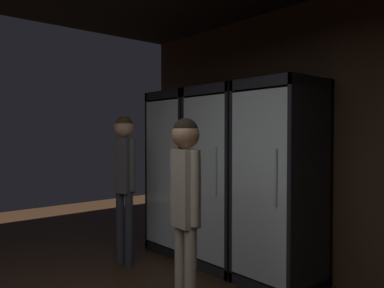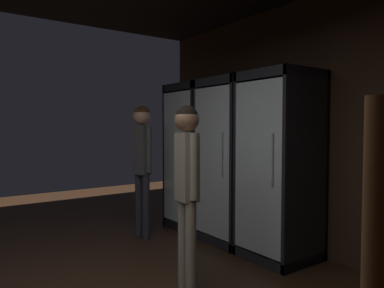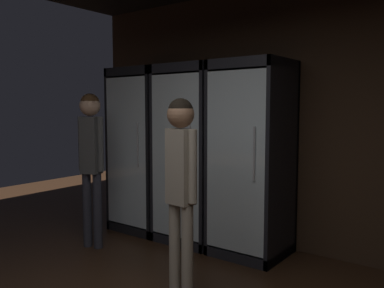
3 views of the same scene
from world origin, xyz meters
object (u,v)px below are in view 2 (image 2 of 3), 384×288
Objects in this scene: cooler_center at (282,167)px; shopper_near at (142,152)px; cooler_far_left at (200,158)px; cooler_left at (236,162)px; shopper_far at (187,172)px.

shopper_near is at bearing -148.07° from cooler_center.
cooler_far_left and cooler_left have the same top height.
cooler_left is 1.25× the size of shopper_far.
cooler_left is at bearing 179.86° from cooler_center.
shopper_near is at bearing 166.16° from shopper_far.
cooler_left is at bearing 0.07° from cooler_far_left.
shopper_near is (-1.46, -0.91, 0.11)m from cooler_center.
shopper_far is at bearing -39.80° from cooler_far_left.
cooler_center reaches higher than shopper_near.
cooler_left is 1.19× the size of shopper_near.
shopper_far is at bearing -13.84° from shopper_near.
cooler_far_left is 1.00× the size of cooler_center.
cooler_left is 1.00× the size of cooler_center.
shopper_far is (0.80, -1.28, 0.06)m from cooler_left.
cooler_far_left is 1.00× the size of cooler_left.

